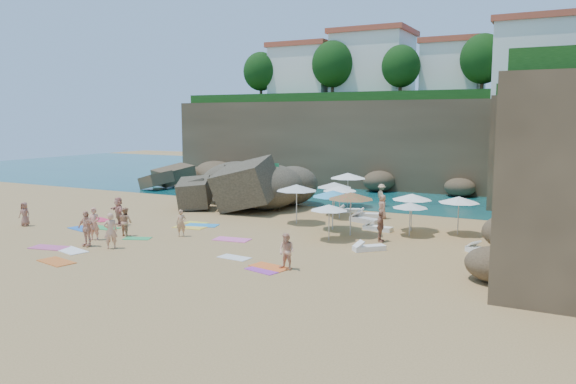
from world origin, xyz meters
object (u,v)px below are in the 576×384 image
at_px(rock_outcrop, 243,207).
at_px(flag_pole, 272,180).
at_px(person_stand_1, 126,222).
at_px(person_stand_0, 94,224).
at_px(person_stand_2, 382,195).
at_px(parasol_2, 334,185).
at_px(parasol_1, 348,176).
at_px(person_stand_4, 383,207).
at_px(person_stand_6, 111,231).
at_px(person_stand_3, 380,227).
at_px(lounger_0, 378,228).
at_px(parasol_0, 297,188).
at_px(person_stand_5, 277,200).

height_order(rock_outcrop, flag_pole, flag_pole).
distance_m(flag_pole, person_stand_1, 11.73).
relative_size(person_stand_0, person_stand_2, 1.07).
relative_size(rock_outcrop, parasol_2, 3.39).
bearing_deg(parasol_2, parasol_1, 97.82).
height_order(rock_outcrop, person_stand_2, person_stand_2).
xyz_separation_m(flag_pole, person_stand_2, (6.27, 5.35, -1.36)).
relative_size(person_stand_4, person_stand_6, 0.86).
bearing_deg(person_stand_3, lounger_0, 18.26).
height_order(flag_pole, person_stand_3, flag_pole).
bearing_deg(rock_outcrop, parasol_1, 27.02).
xyz_separation_m(flag_pole, parasol_2, (4.69, 0.10, -0.14)).
bearing_deg(parasol_0, parasol_1, 86.81).
xyz_separation_m(person_stand_0, person_stand_1, (0.73, 1.57, -0.08)).
xyz_separation_m(parasol_0, parasol_2, (0.94, 3.73, -0.18)).
bearing_deg(person_stand_5, person_stand_3, -31.31).
xyz_separation_m(rock_outcrop, person_stand_6, (1.19, -14.32, 0.90)).
height_order(parasol_0, person_stand_2, parasol_0).
bearing_deg(lounger_0, parasol_1, 130.44).
relative_size(lounger_0, person_stand_3, 1.05).
xyz_separation_m(parasol_2, person_stand_5, (-4.29, -0.08, -1.26)).
height_order(flag_pole, person_stand_6, flag_pole).
bearing_deg(parasol_1, person_stand_3, -60.29).
distance_m(flag_pole, person_stand_0, 13.42).
distance_m(rock_outcrop, parasol_1, 8.00).
relative_size(parasol_0, person_stand_4, 1.64).
bearing_deg(person_stand_3, person_stand_0, 113.39).
height_order(parasol_1, person_stand_0, parasol_1).
distance_m(person_stand_3, person_stand_4, 6.93).
bearing_deg(rock_outcrop, person_stand_4, -0.24).
height_order(flag_pole, person_stand_4, flag_pole).
bearing_deg(lounger_0, parasol_0, -170.68).
bearing_deg(parasol_2, flag_pole, -178.80).
distance_m(parasol_2, person_stand_5, 4.47).
bearing_deg(parasol_1, person_stand_2, 34.49).
height_order(parasol_1, parasol_2, parasol_1).
bearing_deg(lounger_0, flag_pole, 166.35).
xyz_separation_m(parasol_0, person_stand_4, (4.20, 4.01, -1.44)).
bearing_deg(person_stand_5, rock_outcrop, 174.41).
bearing_deg(flag_pole, person_stand_6, -96.06).
height_order(parasol_1, person_stand_2, parasol_1).
xyz_separation_m(person_stand_2, person_stand_5, (-5.87, -5.33, -0.04)).
height_order(parasol_1, person_stand_4, parasol_1).
bearing_deg(person_stand_2, lounger_0, 151.30).
bearing_deg(person_stand_6, parasol_1, -156.45).
bearing_deg(parasol_0, person_stand_1, -131.35).
xyz_separation_m(person_stand_0, person_stand_5, (4.10, 12.85, -0.09)).
height_order(parasol_1, lounger_0, parasol_1).
bearing_deg(parasol_0, flag_pole, 135.87).
relative_size(parasol_1, person_stand_5, 1.69).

